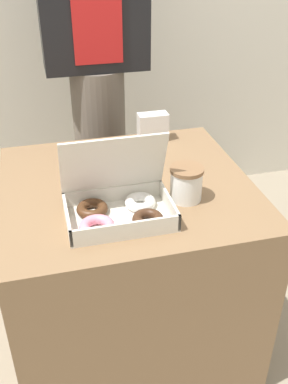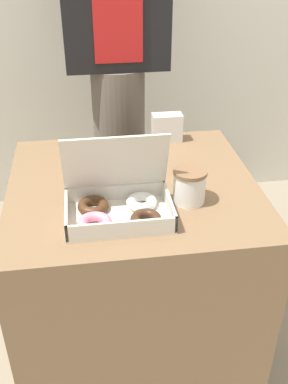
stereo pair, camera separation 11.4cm
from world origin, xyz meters
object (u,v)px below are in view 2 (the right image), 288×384
donut_box (118,205)px  napkin_holder (167,128)px  coffee_cup (189,186)px  person_customer (117,56)px

donut_box → napkin_holder: (0.24, 0.50, 0.01)m
donut_box → coffee_cup: size_ratio=2.81×
donut_box → person_customer: person_customer is taller
donut_box → coffee_cup: bearing=13.1°
coffee_cup → napkin_holder: bearing=88.2°
person_customer → napkin_holder: bearing=-68.2°
donut_box → person_customer: 0.90m
donut_box → person_customer: bearing=84.5°
person_customer → coffee_cup: bearing=-80.4°
coffee_cup → donut_box: bearing=-166.9°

